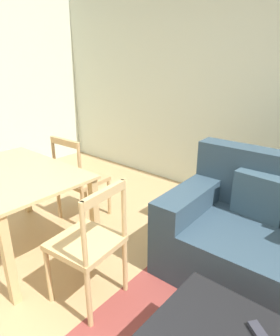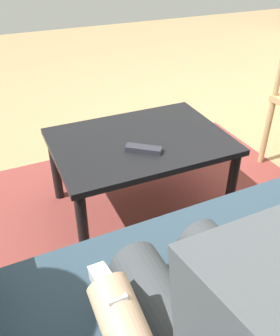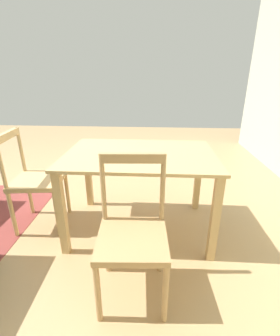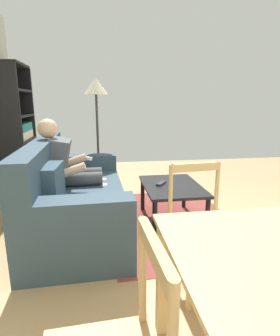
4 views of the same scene
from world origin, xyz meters
name	(u,v)px [view 2 (image 2 of 4)]	position (x,y,z in m)	size (l,w,h in m)	color
ground_plane	(234,147)	(0.00, 0.00, 0.00)	(8.24, 8.24, 0.00)	tan
person_lounging	(248,328)	(1.14, 1.47, 0.61)	(0.60, 0.87, 1.17)	#4C5156
coffee_table	(140,149)	(0.89, 0.35, 0.38)	(0.87, 0.62, 0.44)	black
tv_remote	(144,149)	(0.92, 0.46, 0.45)	(0.05, 0.17, 0.02)	#2D2D38
area_rug	(140,206)	(0.89, 0.35, 0.00)	(2.00, 1.40, 0.01)	brown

